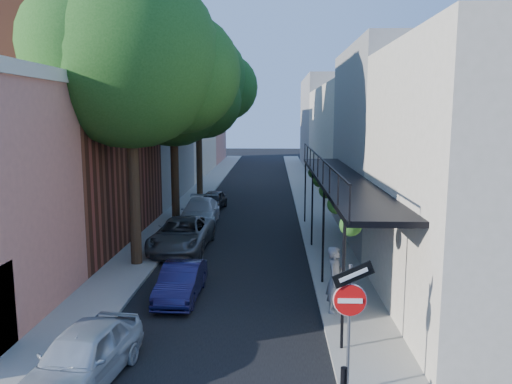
# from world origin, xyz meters

# --- Properties ---
(road_surface) EXTENTS (6.00, 64.00, 0.01)m
(road_surface) POSITION_xyz_m (0.00, 30.00, 0.01)
(road_surface) COLOR black
(road_surface) RESTS_ON ground
(sidewalk_left) EXTENTS (2.00, 64.00, 0.12)m
(sidewalk_left) POSITION_xyz_m (-4.00, 30.00, 0.06)
(sidewalk_left) COLOR gray
(sidewalk_left) RESTS_ON ground
(sidewalk_right) EXTENTS (2.00, 64.00, 0.12)m
(sidewalk_right) POSITION_xyz_m (4.00, 30.00, 0.06)
(sidewalk_right) COLOR gray
(sidewalk_right) RESTS_ON ground
(buildings_left) EXTENTS (10.10, 59.10, 12.00)m
(buildings_left) POSITION_xyz_m (-9.30, 28.76, 4.94)
(buildings_left) COLOR tan
(buildings_left) RESTS_ON ground
(buildings_right) EXTENTS (9.80, 55.00, 10.00)m
(buildings_right) POSITION_xyz_m (8.99, 29.49, 4.42)
(buildings_right) COLOR beige
(buildings_right) RESTS_ON ground
(sign_post) EXTENTS (0.89, 0.17, 2.99)m
(sign_post) POSITION_xyz_m (3.16, 0.97, 2.04)
(sign_post) COLOR #595B60
(sign_post) RESTS_ON ground
(oak_near) EXTENTS (7.48, 6.80, 11.42)m
(oak_near) POSITION_xyz_m (-3.37, 10.26, 7.88)
(oak_near) COLOR #2F1F13
(oak_near) RESTS_ON ground
(oak_mid) EXTENTS (6.60, 6.00, 10.20)m
(oak_mid) POSITION_xyz_m (-3.42, 18.23, 7.06)
(oak_mid) COLOR #2F1F13
(oak_mid) RESTS_ON ground
(oak_far) EXTENTS (7.70, 7.00, 11.90)m
(oak_far) POSITION_xyz_m (-3.35, 27.27, 8.26)
(oak_far) COLOR #2F1F13
(oak_far) RESTS_ON ground
(parked_car_a) EXTENTS (2.06, 4.01, 1.31)m
(parked_car_a) POSITION_xyz_m (-2.60, 1.28, 0.65)
(parked_car_a) COLOR #A3ADB5
(parked_car_a) RESTS_ON ground
(parked_car_b) EXTENTS (1.28, 3.46, 1.13)m
(parked_car_b) POSITION_xyz_m (-1.40, 6.56, 0.56)
(parked_car_b) COLOR #13123A
(parked_car_b) RESTS_ON ground
(parked_car_c) EXTENTS (2.50, 5.10, 1.40)m
(parked_car_c) POSITION_xyz_m (-2.43, 12.41, 0.70)
(parked_car_c) COLOR #4E5155
(parked_car_c) RESTS_ON ground
(parked_car_d) EXTENTS (2.04, 4.77, 1.37)m
(parked_car_d) POSITION_xyz_m (-2.40, 17.58, 0.69)
(parked_car_d) COLOR silver
(parked_car_d) RESTS_ON ground
(parked_car_e) EXTENTS (1.74, 3.58, 1.18)m
(parked_car_e) POSITION_xyz_m (-2.24, 21.97, 0.59)
(parked_car_e) COLOR black
(parked_car_e) RESTS_ON ground
(pedestrian) EXTENTS (0.73, 0.85, 1.98)m
(pedestrian) POSITION_xyz_m (3.40, 5.36, 1.11)
(pedestrian) COLOR slate
(pedestrian) RESTS_ON sidewalk_right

